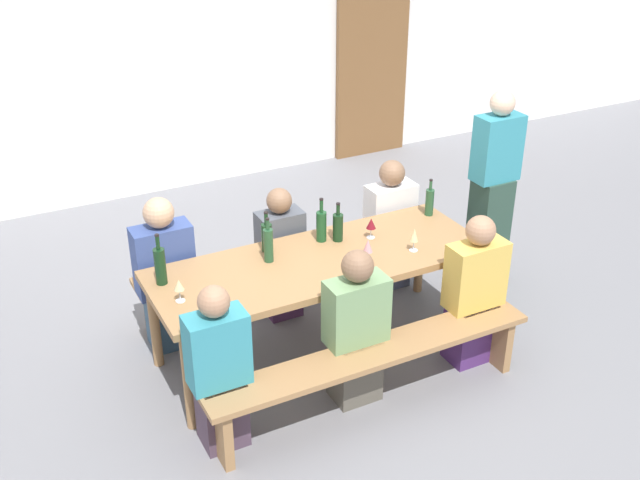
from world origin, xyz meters
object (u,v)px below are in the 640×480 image
Objects in this scene: wine_glass_1 at (371,224)px; standing_host at (492,197)px; bench_far at (278,263)px; wine_bottle_2 at (338,227)px; tasting_table at (320,268)px; seated_guest_near_1 at (356,331)px; wine_bottle_4 at (267,237)px; wine_bottle_5 at (321,225)px; seated_guest_far_0 at (166,278)px; seated_guest_far_1 at (281,256)px; wine_bottle_1 at (160,265)px; wine_glass_2 at (414,236)px; seated_guest_far_2 at (390,228)px; wine_bottle_3 at (268,245)px; wine_glass_3 at (368,247)px; wine_glass_0 at (179,286)px; seated_guest_near_2 at (474,294)px; bench_near at (373,362)px; wooden_door at (372,66)px; seated_guest_near_0 at (219,372)px; wine_bottle_0 at (430,202)px.

standing_host is at bearing 3.39° from wine_glass_1.
wine_bottle_2 is at bearing -65.22° from bench_far.
tasting_table is 0.79m from bench_far.
tasting_table is 2.15× the size of seated_guest_near_1.
wine_bottle_4 is at bearing -121.39° from bench_far.
seated_guest_far_0 is at bearing 162.91° from wine_bottle_5.
wine_bottle_5 reaches higher than tasting_table.
wine_bottle_1 is at bearing -69.16° from seated_guest_far_1.
wine_glass_1 is at bearing 48.28° from seated_guest_far_1.
wine_glass_2 is 0.16× the size of seated_guest_far_2.
wine_glass_2 is (0.64, -0.19, 0.19)m from tasting_table.
seated_guest_far_2 reaches higher than wine_glass_1.
wine_bottle_1 is 1.10× the size of wine_bottle_3.
seated_guest_far_1 is at bearing 111.77° from wine_glass_3.
wine_glass_0 is 0.90× the size of wine_glass_2.
seated_guest_near_2 reaches higher than seated_guest_far_1.
bench_near is 1.31m from seated_guest_far_1.
seated_guest_far_0 is at bearing 82.50° from wine_glass_0.
seated_guest_near_2 is at bearing -55.54° from bench_far.
wine_glass_2 is at bearing -16.37° from tasting_table.
wine_bottle_4 is at bearing 174.97° from wine_bottle_5.
tasting_table is 2.22× the size of seated_guest_far_1.
wooden_door is 6.96× the size of wine_bottle_4.
seated_guest_near_0 is 2.72m from standing_host.
wine_bottle_3 is at bearing 59.40° from seated_guest_near_2.
seated_guest_far_2 is at bearing 44.95° from wine_glass_1.
standing_host reaches higher than seated_guest_near_1.
standing_host reaches higher than seated_guest_far_2.
wine_bottle_0 is at bearing 8.85° from wine_glass_0.
seated_guest_far_1 is (1.02, 0.39, -0.38)m from wine_bottle_1.
wine_bottle_0 reaches higher than tasting_table.
wine_bottle_0 is at bearing -24.10° from bench_far.
wine_glass_2 reaches higher than tasting_table.
wine_bottle_0 is 1.34m from wine_bottle_4.
seated_guest_far_1 is (-0.30, 0.76, -0.37)m from wine_glass_3.
seated_guest_far_1 is at bearing 57.05° from wine_bottle_3.
seated_guest_near_1 is (-0.68, -0.39, -0.35)m from wine_glass_2.
wine_bottle_3 is 0.19× the size of standing_host.
wine_bottle_0 is 0.27× the size of seated_guest_near_0.
seated_guest_far_2 is at bearing -1.93° from seated_guest_near_2.
wooden_door reaches higher than wine_bottle_2.
standing_host reaches higher than bench_far.
wine_glass_3 is (1.32, -0.38, -0.01)m from wine_bottle_1.
seated_guest_far_2 is at bearing -117.90° from wooden_door.
wine_glass_1 is at bearing -45.05° from seated_guest_far_2.
wine_glass_3 is (0.13, -0.43, 0.00)m from wine_bottle_5.
seated_guest_far_2 reaches higher than wine_bottle_3.
wine_glass_0 is (-3.39, -3.37, -0.19)m from wooden_door.
bench_far is 0.71m from wine_bottle_5.
wine_glass_0 is at bearing 176.20° from wine_glass_2.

